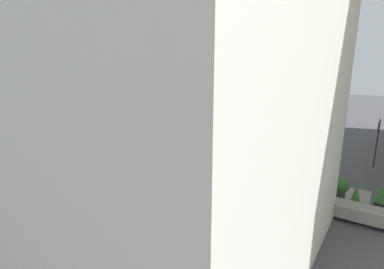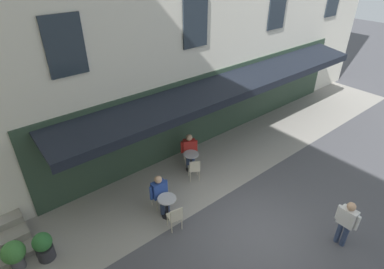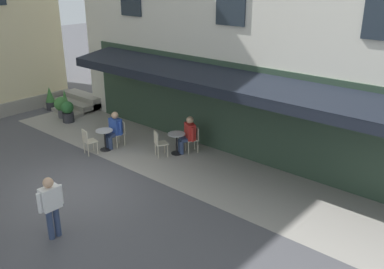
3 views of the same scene
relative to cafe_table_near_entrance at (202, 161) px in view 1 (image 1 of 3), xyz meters
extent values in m
plane|color=#4C4C51|center=(0.45, 3.72, -0.49)|extent=(70.00, 70.00, 0.00)
cube|color=gray|center=(-2.80, 0.32, -0.49)|extent=(20.50, 3.20, 0.01)
cube|color=silver|center=(-3.55, -5.78, 7.01)|extent=(20.00, 9.00, 15.00)
cube|color=#2D4233|center=(-2.55, -1.25, 1.11)|extent=(16.00, 0.06, 3.20)
cube|color=black|center=(-2.55, -0.43, 2.36)|extent=(15.00, 1.70, 0.36)
cube|color=black|center=(-2.55, 0.40, 2.13)|extent=(15.00, 0.04, 0.28)
cube|color=#232D38|center=(-10.55, -1.24, 4.71)|extent=(1.10, 0.06, 1.70)
cube|color=#232D38|center=(-5.88, -1.24, 4.71)|extent=(1.10, 0.06, 1.70)
cube|color=#232D38|center=(-1.22, -1.24, 4.71)|extent=(1.10, 0.06, 1.70)
cube|color=#232D38|center=(3.45, -1.24, 4.71)|extent=(1.10, 0.06, 1.70)
cube|color=#232D38|center=(-10.55, -1.24, 7.71)|extent=(1.10, 0.06, 1.70)
cube|color=#232D38|center=(-5.88, -1.24, 7.71)|extent=(1.10, 0.06, 1.70)
cube|color=gray|center=(7.05, -0.48, -0.42)|extent=(2.40, 1.40, 0.15)
cube|color=gray|center=(7.05, -0.83, -0.27)|extent=(2.40, 1.05, 0.30)
cube|color=gray|center=(7.05, -1.18, -0.12)|extent=(2.40, 0.70, 0.45)
cylinder|color=black|center=(0.00, 0.00, -0.48)|extent=(0.40, 0.40, 0.03)
cylinder|color=black|center=(0.00, 0.00, -0.13)|extent=(0.06, 0.06, 0.72)
cylinder|color=#B7B7BC|center=(0.00, 0.00, 0.24)|extent=(0.60, 0.60, 0.03)
cylinder|color=beige|center=(0.03, 0.42, -0.27)|extent=(0.03, 0.03, 0.45)
cylinder|color=beige|center=(0.33, 0.25, -0.27)|extent=(0.03, 0.03, 0.45)
cylinder|color=beige|center=(0.19, 0.71, -0.27)|extent=(0.03, 0.03, 0.45)
cylinder|color=beige|center=(0.49, 0.55, -0.27)|extent=(0.03, 0.03, 0.45)
cube|color=beige|center=(0.26, 0.48, -0.02)|extent=(0.54, 0.54, 0.04)
cube|color=beige|center=(0.35, 0.64, 0.21)|extent=(0.37, 0.22, 0.42)
cylinder|color=beige|center=(-0.04, -0.41, -0.27)|extent=(0.03, 0.03, 0.45)
cylinder|color=beige|center=(-0.34, -0.24, -0.27)|extent=(0.03, 0.03, 0.45)
cylinder|color=beige|center=(-0.21, -0.71, -0.27)|extent=(0.03, 0.03, 0.45)
cylinder|color=beige|center=(-0.51, -0.54, -0.27)|extent=(0.03, 0.03, 0.45)
cube|color=beige|center=(-0.27, -0.48, -0.02)|extent=(0.55, 0.55, 0.04)
cube|color=beige|center=(-0.36, -0.63, 0.21)|extent=(0.37, 0.23, 0.42)
cylinder|color=black|center=(2.14, 1.42, -0.48)|extent=(0.40, 0.40, 0.03)
cylinder|color=black|center=(2.14, 1.42, -0.13)|extent=(0.06, 0.06, 0.72)
cylinder|color=#B7B7BC|center=(2.14, 1.42, 0.24)|extent=(0.60, 0.60, 0.03)
cylinder|color=beige|center=(2.05, 1.83, -0.27)|extent=(0.03, 0.03, 0.45)
cylinder|color=beige|center=(2.38, 1.76, -0.27)|extent=(0.03, 0.03, 0.45)
cylinder|color=beige|center=(2.12, 2.16, -0.27)|extent=(0.03, 0.03, 0.45)
cylinder|color=beige|center=(2.46, 2.09, -0.27)|extent=(0.03, 0.03, 0.45)
cube|color=beige|center=(2.25, 1.96, -0.02)|extent=(0.48, 0.48, 0.04)
cube|color=beige|center=(2.29, 2.13, 0.21)|extent=(0.40, 0.12, 0.42)
cylinder|color=beige|center=(2.29, 1.03, -0.27)|extent=(0.03, 0.03, 0.45)
cylinder|color=beige|center=(1.95, 1.05, -0.27)|extent=(0.03, 0.03, 0.45)
cylinder|color=beige|center=(2.27, 0.69, -0.27)|extent=(0.03, 0.03, 0.45)
cylinder|color=beige|center=(1.93, 0.71, -0.27)|extent=(0.03, 0.03, 0.45)
cube|color=beige|center=(2.11, 0.87, -0.02)|extent=(0.42, 0.42, 0.04)
cube|color=beige|center=(2.10, 0.69, 0.21)|extent=(0.40, 0.06, 0.42)
cylinder|color=navy|center=(2.22, 1.26, -0.26)|extent=(0.15, 0.15, 0.47)
cylinder|color=navy|center=(2.21, 1.09, 0.00)|extent=(0.18, 0.34, 0.16)
cylinder|color=navy|center=(2.04, 1.27, -0.26)|extent=(0.15, 0.15, 0.47)
cylinder|color=navy|center=(2.03, 1.10, 0.00)|extent=(0.18, 0.34, 0.16)
cube|color=#28479E|center=(2.11, 0.93, 0.28)|extent=(0.48, 0.29, 0.57)
sphere|color=tan|center=(2.11, 0.93, 0.69)|extent=(0.25, 0.25, 0.25)
cylinder|color=#28479E|center=(2.40, 0.92, 0.27)|extent=(0.10, 0.10, 0.50)
cylinder|color=#28479E|center=(1.83, 0.95, 0.27)|extent=(0.10, 0.10, 0.50)
cylinder|color=navy|center=(0.00, -0.18, -0.26)|extent=(0.15, 0.15, 0.47)
cylinder|color=navy|center=(-0.08, -0.32, 0.00)|extent=(0.31, 0.37, 0.16)
cylinder|color=navy|center=(-0.16, -0.09, -0.26)|extent=(0.15, 0.15, 0.47)
cylinder|color=navy|center=(-0.24, -0.23, 0.00)|extent=(0.31, 0.37, 0.16)
cube|color=red|center=(-0.24, -0.42, 0.28)|extent=(0.54, 0.47, 0.57)
sphere|color=tan|center=(-0.24, -0.42, 0.70)|extent=(0.25, 0.25, 0.25)
cylinder|color=red|center=(0.00, -0.57, 0.27)|extent=(0.10, 0.10, 0.51)
cylinder|color=red|center=(-0.49, -0.28, 0.27)|extent=(0.10, 0.10, 0.51)
cylinder|color=navy|center=(-1.16, 5.62, -0.10)|extent=(0.15, 0.15, 0.78)
cylinder|color=navy|center=(-1.16, 5.44, -0.10)|extent=(0.15, 0.15, 0.78)
cube|color=silver|center=(-1.16, 5.53, 0.57)|extent=(0.27, 0.46, 0.55)
sphere|color=tan|center=(-1.16, 5.53, 0.97)|extent=(0.24, 0.24, 0.24)
cylinder|color=silver|center=(-1.16, 5.80, 0.55)|extent=(0.10, 0.10, 0.49)
cylinder|color=silver|center=(-1.17, 5.25, 0.55)|extent=(0.10, 0.10, 0.49)
cylinder|color=black|center=(7.25, 5.35, 0.81)|extent=(0.05, 0.05, 2.60)
cylinder|color=#192899|center=(7.21, 5.34, 1.66)|extent=(0.06, 0.56, 0.56)
cylinder|color=red|center=(7.19, 5.34, 1.66)|extent=(0.06, 0.59, 0.59)
cylinder|color=#2D2D33|center=(5.71, 0.57, -0.28)|extent=(0.47, 0.47, 0.42)
sphere|color=#2D6B33|center=(5.71, 0.57, 0.15)|extent=(0.53, 0.53, 0.53)
cylinder|color=#4C4C51|center=(6.40, 0.41, -0.31)|extent=(0.36, 0.36, 0.36)
sphere|color=#3D7A38|center=(6.40, 0.41, 0.13)|extent=(0.61, 0.61, 0.61)
cylinder|color=#2D2D33|center=(7.79, 0.10, -0.31)|extent=(0.42, 0.42, 0.37)
cone|color=#3D7A38|center=(7.79, 0.10, 0.23)|extent=(0.40, 0.40, 0.69)
cylinder|color=brown|center=(6.99, -0.15, -0.35)|extent=(0.34, 0.34, 0.28)
cone|color=#3D7A38|center=(6.99, -0.15, 0.17)|extent=(0.33, 0.33, 0.76)
cube|color=silver|center=(1.09, 8.47, 0.08)|extent=(4.41, 2.09, 0.55)
cube|color=#232D38|center=(1.29, 8.48, 0.60)|extent=(2.51, 1.76, 0.48)
cylinder|color=black|center=(-0.41, 9.17, -0.19)|extent=(0.60, 0.20, 0.60)
cylinder|color=black|center=(-0.30, 7.57, -0.19)|extent=(0.60, 0.20, 0.60)
cylinder|color=black|center=(2.49, 9.36, -0.19)|extent=(0.60, 0.20, 0.60)
cylinder|color=black|center=(2.59, 7.77, -0.19)|extent=(0.60, 0.20, 0.60)
camera|label=1|loc=(7.75, -12.58, 5.25)|focal=28.93mm
camera|label=2|loc=(6.16, 7.60, 7.05)|focal=29.11mm
camera|label=3|loc=(-9.24, 9.81, 5.46)|focal=39.38mm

